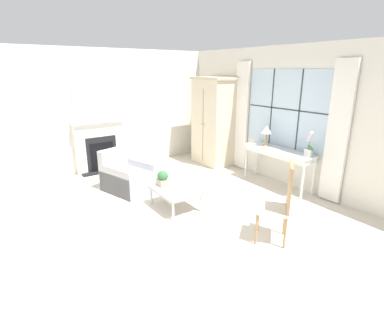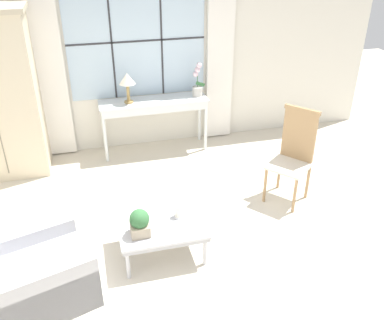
{
  "view_description": "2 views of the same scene",
  "coord_description": "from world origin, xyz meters",
  "px_view_note": "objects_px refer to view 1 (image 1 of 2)",
  "views": [
    {
      "loc": [
        3.93,
        -2.05,
        2.34
      ],
      "look_at": [
        -0.12,
        0.78,
        0.84
      ],
      "focal_mm": 28.0,
      "sensor_mm": 36.0,
      "label": 1
    },
    {
      "loc": [
        -0.73,
        -2.91,
        3.0
      ],
      "look_at": [
        0.2,
        0.74,
        0.89
      ],
      "focal_mm": 40.0,
      "sensor_mm": 36.0,
      "label": 2
    }
  ],
  "objects_px": {
    "fireplace": "(100,142)",
    "table_lamp": "(267,131)",
    "armchair_upholstered": "(129,177)",
    "potted_plant_small": "(163,178)",
    "coffee_table": "(175,190)",
    "pillar_candle": "(185,187)",
    "side_chair_wooden": "(281,199)",
    "armoire": "(213,121)",
    "console_table": "(279,153)",
    "potted_orchid": "(309,147)"
  },
  "relations": [
    {
      "from": "console_table",
      "to": "armchair_upholstered",
      "type": "height_order",
      "value": "armchair_upholstered"
    },
    {
      "from": "console_table",
      "to": "armoire",
      "type": "bearing_deg",
      "value": -177.32
    },
    {
      "from": "armoire",
      "to": "coffee_table",
      "type": "distance_m",
      "value": 2.85
    },
    {
      "from": "console_table",
      "to": "side_chair_wooden",
      "type": "bearing_deg",
      "value": -49.28
    },
    {
      "from": "coffee_table",
      "to": "pillar_candle",
      "type": "xyz_separation_m",
      "value": [
        0.19,
        0.07,
        0.11
      ]
    },
    {
      "from": "fireplace",
      "to": "coffee_table",
      "type": "distance_m",
      "value": 2.78
    },
    {
      "from": "fireplace",
      "to": "coffee_table",
      "type": "relative_size",
      "value": 2.43
    },
    {
      "from": "armoire",
      "to": "table_lamp",
      "type": "distance_m",
      "value": 1.67
    },
    {
      "from": "console_table",
      "to": "fireplace",
      "type": "bearing_deg",
      "value": -139.1
    },
    {
      "from": "side_chair_wooden",
      "to": "potted_orchid",
      "type": "bearing_deg",
      "value": 114.46
    },
    {
      "from": "side_chair_wooden",
      "to": "fireplace",
      "type": "bearing_deg",
      "value": -167.02
    },
    {
      "from": "console_table",
      "to": "potted_plant_small",
      "type": "height_order",
      "value": "console_table"
    },
    {
      "from": "armoire",
      "to": "table_lamp",
      "type": "height_order",
      "value": "armoire"
    },
    {
      "from": "table_lamp",
      "to": "armchair_upholstered",
      "type": "distance_m",
      "value": 2.97
    },
    {
      "from": "armchair_upholstered",
      "to": "pillar_candle",
      "type": "relative_size",
      "value": 7.47
    },
    {
      "from": "potted_orchid",
      "to": "console_table",
      "type": "bearing_deg",
      "value": -178.27
    },
    {
      "from": "armoire",
      "to": "console_table",
      "type": "bearing_deg",
      "value": 2.68
    },
    {
      "from": "fireplace",
      "to": "coffee_table",
      "type": "height_order",
      "value": "fireplace"
    },
    {
      "from": "table_lamp",
      "to": "side_chair_wooden",
      "type": "height_order",
      "value": "table_lamp"
    },
    {
      "from": "armoire",
      "to": "side_chair_wooden",
      "type": "xyz_separation_m",
      "value": [
        3.41,
        -1.53,
        -0.45
      ]
    },
    {
      "from": "armoire",
      "to": "table_lamp",
      "type": "bearing_deg",
      "value": 2.79
    },
    {
      "from": "fireplace",
      "to": "pillar_candle",
      "type": "bearing_deg",
      "value": 8.77
    },
    {
      "from": "side_chair_wooden",
      "to": "potted_plant_small",
      "type": "distance_m",
      "value": 2.1
    },
    {
      "from": "table_lamp",
      "to": "fireplace",
      "type": "bearing_deg",
      "value": -135.8
    },
    {
      "from": "coffee_table",
      "to": "potted_plant_small",
      "type": "height_order",
      "value": "potted_plant_small"
    },
    {
      "from": "fireplace",
      "to": "console_table",
      "type": "xyz_separation_m",
      "value": [
        3.06,
        2.65,
        -0.0
      ]
    },
    {
      "from": "pillar_candle",
      "to": "console_table",
      "type": "bearing_deg",
      "value": 86.43
    },
    {
      "from": "table_lamp",
      "to": "side_chair_wooden",
      "type": "xyz_separation_m",
      "value": [
        1.74,
        -1.61,
        -0.48
      ]
    },
    {
      "from": "armchair_upholstered",
      "to": "potted_plant_small",
      "type": "height_order",
      "value": "armchair_upholstered"
    },
    {
      "from": "armchair_upholstered",
      "to": "pillar_candle",
      "type": "height_order",
      "value": "armchair_upholstered"
    },
    {
      "from": "fireplace",
      "to": "side_chair_wooden",
      "type": "distance_m",
      "value": 4.57
    },
    {
      "from": "pillar_candle",
      "to": "armchair_upholstered",
      "type": "bearing_deg",
      "value": -164.7
    },
    {
      "from": "potted_orchid",
      "to": "potted_plant_small",
      "type": "height_order",
      "value": "potted_orchid"
    },
    {
      "from": "potted_orchid",
      "to": "potted_plant_small",
      "type": "distance_m",
      "value": 2.72
    },
    {
      "from": "fireplace",
      "to": "pillar_candle",
      "type": "height_order",
      "value": "fireplace"
    },
    {
      "from": "armoire",
      "to": "side_chair_wooden",
      "type": "relative_size",
      "value": 1.89
    },
    {
      "from": "table_lamp",
      "to": "potted_plant_small",
      "type": "bearing_deg",
      "value": -95.04
    },
    {
      "from": "armchair_upholstered",
      "to": "console_table",
      "type": "bearing_deg",
      "value": 58.91
    },
    {
      "from": "console_table",
      "to": "potted_plant_small",
      "type": "xyz_separation_m",
      "value": [
        -0.56,
        -2.38,
        -0.2
      ]
    },
    {
      "from": "potted_orchid",
      "to": "pillar_candle",
      "type": "xyz_separation_m",
      "value": [
        -0.79,
        -2.22,
        -0.54
      ]
    },
    {
      "from": "armoire",
      "to": "side_chair_wooden",
      "type": "height_order",
      "value": "armoire"
    },
    {
      "from": "coffee_table",
      "to": "potted_plant_small",
      "type": "xyz_separation_m",
      "value": [
        -0.22,
        -0.11,
        0.18
      ]
    },
    {
      "from": "console_table",
      "to": "table_lamp",
      "type": "bearing_deg",
      "value": -177.87
    },
    {
      "from": "table_lamp",
      "to": "console_table",
      "type": "bearing_deg",
      "value": 2.13
    },
    {
      "from": "table_lamp",
      "to": "pillar_candle",
      "type": "relative_size",
      "value": 2.84
    },
    {
      "from": "console_table",
      "to": "coffee_table",
      "type": "relative_size",
      "value": 1.78
    },
    {
      "from": "fireplace",
      "to": "table_lamp",
      "type": "bearing_deg",
      "value": 44.2
    },
    {
      "from": "coffee_table",
      "to": "pillar_candle",
      "type": "height_order",
      "value": "pillar_candle"
    },
    {
      "from": "side_chair_wooden",
      "to": "potted_plant_small",
      "type": "xyz_separation_m",
      "value": [
        -1.95,
        -0.76,
        -0.12
      ]
    },
    {
      "from": "fireplace",
      "to": "armoire",
      "type": "xyz_separation_m",
      "value": [
        1.05,
        2.55,
        0.38
      ]
    }
  ]
}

